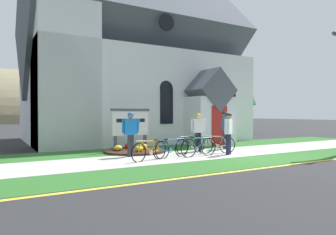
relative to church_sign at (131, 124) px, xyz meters
The scene contains 19 objects.
ground 3.64m from the church_sign, ahead, with size 140.00×140.00×0.00m, color #2B2B2D.
sidewalk_slab 3.90m from the church_sign, 43.73° to the right, with size 32.00×2.75×0.01m, color #B7B5AD.
grass_verge 5.75m from the church_sign, 61.63° to the right, with size 32.00×2.03×0.01m, color #2D6628.
church_lawn 2.95m from the church_sign, ahead, with size 24.00×2.59×0.01m, color #2D6628.
curb_paint_stripe 6.78m from the church_sign, 66.40° to the right, with size 28.00×0.16×0.01m, color yellow.
church_building 7.14m from the church_sign, 68.18° to the left, with size 13.23×10.97×13.74m.
church_sign is the anchor object (origin of this frame).
flower_bed 1.26m from the church_sign, 91.83° to the right, with size 2.70×2.70×0.34m.
bicycle_green 2.95m from the church_sign, 79.06° to the right, with size 1.69×0.39×0.77m.
bicycle_white 3.92m from the church_sign, 42.28° to the right, with size 1.63×0.61×0.80m.
bicycle_blue 3.49m from the church_sign, 61.16° to the right, with size 1.72×0.10×0.81m.
bicycle_silver 3.12m from the church_sign, 100.03° to the right, with size 1.68×0.60×0.77m.
bicycle_red 2.92m from the church_sign, 46.68° to the right, with size 1.68×0.34×0.82m.
cyclist_in_white_jersey 1.85m from the church_sign, 113.05° to the right, with size 0.65×0.36×1.74m.
cyclist_in_blue_jersey 3.05m from the church_sign, 32.69° to the right, with size 0.63×0.34×1.70m.
cyclist_in_orange_jersey 4.36m from the church_sign, 46.72° to the right, with size 0.62×0.43×1.72m.
cyclist_in_yellow_jersey 4.48m from the church_sign, 19.65° to the right, with size 0.47×0.64×1.79m.
roadside_conifer 14.73m from the church_sign, 30.55° to the left, with size 4.33×4.33×8.30m.
distant_hill 60.92m from the church_sign, 90.05° to the left, with size 85.23×37.81×21.86m, color #847A5B.
Camera 1 is at (-8.94, -8.74, 1.70)m, focal length 33.15 mm.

